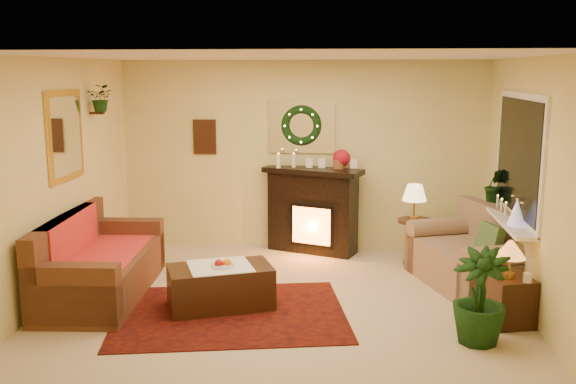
# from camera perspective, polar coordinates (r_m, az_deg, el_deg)

# --- Properties ---
(floor) EXTENTS (5.00, 5.00, 0.00)m
(floor) POSITION_cam_1_polar(r_m,az_deg,el_deg) (7.00, -0.28, -9.83)
(floor) COLOR beige
(floor) RESTS_ON ground
(ceiling) EXTENTS (5.00, 5.00, 0.00)m
(ceiling) POSITION_cam_1_polar(r_m,az_deg,el_deg) (6.55, -0.31, 11.98)
(ceiling) COLOR white
(ceiling) RESTS_ON ground
(wall_back) EXTENTS (5.00, 5.00, 0.00)m
(wall_back) POSITION_cam_1_polar(r_m,az_deg,el_deg) (8.87, 1.20, 3.25)
(wall_back) COLOR #EFD88C
(wall_back) RESTS_ON ground
(wall_front) EXTENTS (5.00, 5.00, 0.00)m
(wall_front) POSITION_cam_1_polar(r_m,az_deg,el_deg) (4.47, -3.27, -4.34)
(wall_front) COLOR #EFD88C
(wall_front) RESTS_ON ground
(wall_left) EXTENTS (4.50, 4.50, 0.00)m
(wall_left) POSITION_cam_1_polar(r_m,az_deg,el_deg) (7.34, -20.11, 1.00)
(wall_left) COLOR #EFD88C
(wall_left) RESTS_ON ground
(wall_right) EXTENTS (4.50, 4.50, 0.00)m
(wall_right) POSITION_cam_1_polar(r_m,az_deg,el_deg) (6.86, 20.95, 0.30)
(wall_right) COLOR #EFD88C
(wall_right) RESTS_ON ground
(area_rug) EXTENTS (2.62, 2.16, 0.01)m
(area_rug) POSITION_cam_1_polar(r_m,az_deg,el_deg) (6.73, -5.14, -10.70)
(area_rug) COLOR #43120D
(area_rug) RESTS_ON floor
(sofa) EXTENTS (1.07, 2.16, 0.90)m
(sofa) POSITION_cam_1_polar(r_m,az_deg,el_deg) (7.41, -16.20, -5.59)
(sofa) COLOR #3D2B1E
(sofa) RESTS_ON floor
(red_throw) EXTENTS (0.87, 1.42, 0.02)m
(red_throw) POSITION_cam_1_polar(r_m,az_deg,el_deg) (7.57, -16.21, -5.03)
(red_throw) COLOR red
(red_throw) RESTS_ON sofa
(fireplace) EXTENTS (1.25, 0.76, 1.09)m
(fireplace) POSITION_cam_1_polar(r_m,az_deg,el_deg) (8.78, 2.20, -1.81)
(fireplace) COLOR black
(fireplace) RESTS_ON floor
(poinsettia) EXTENTS (0.23, 0.23, 0.23)m
(poinsettia) POSITION_cam_1_polar(r_m,az_deg,el_deg) (8.65, 4.79, 3.02)
(poinsettia) COLOR #A61223
(poinsettia) RESTS_ON fireplace
(mantel_candle_a) EXTENTS (0.06, 0.06, 0.19)m
(mantel_candle_a) POSITION_cam_1_polar(r_m,az_deg,el_deg) (8.63, -0.86, 2.77)
(mantel_candle_a) COLOR silver
(mantel_candle_a) RESTS_ON fireplace
(mantel_candle_b) EXTENTS (0.06, 0.06, 0.18)m
(mantel_candle_b) POSITION_cam_1_polar(r_m,az_deg,el_deg) (8.66, 0.52, 2.80)
(mantel_candle_b) COLOR white
(mantel_candle_b) RESTS_ON fireplace
(mantel_mirror) EXTENTS (0.92, 0.02, 0.72)m
(mantel_mirror) POSITION_cam_1_polar(r_m,az_deg,el_deg) (8.80, 1.20, 5.81)
(mantel_mirror) COLOR white
(mantel_mirror) RESTS_ON wall_back
(wreath) EXTENTS (0.55, 0.11, 0.55)m
(wreath) POSITION_cam_1_polar(r_m,az_deg,el_deg) (8.76, 1.18, 5.92)
(wreath) COLOR #194719
(wreath) RESTS_ON wall_back
(wall_art) EXTENTS (0.32, 0.03, 0.48)m
(wall_art) POSITION_cam_1_polar(r_m,az_deg,el_deg) (9.02, -7.41, 4.89)
(wall_art) COLOR #381E11
(wall_art) RESTS_ON wall_back
(gold_mirror) EXTENTS (0.03, 0.84, 1.00)m
(gold_mirror) POSITION_cam_1_polar(r_m,az_deg,el_deg) (7.54, -19.21, 4.76)
(gold_mirror) COLOR gold
(gold_mirror) RESTS_ON wall_left
(hanging_plant) EXTENTS (0.33, 0.28, 0.36)m
(hanging_plant) POSITION_cam_1_polar(r_m,az_deg,el_deg) (8.16, -16.21, 6.89)
(hanging_plant) COLOR #194719
(hanging_plant) RESTS_ON wall_left
(loveseat) EXTENTS (1.38, 1.77, 0.90)m
(loveseat) POSITION_cam_1_polar(r_m,az_deg,el_deg) (7.69, 15.85, -5.05)
(loveseat) COLOR gray
(loveseat) RESTS_ON floor
(window_frame) EXTENTS (0.03, 1.86, 1.36)m
(window_frame) POSITION_cam_1_polar(r_m,az_deg,el_deg) (7.35, 19.86, 3.00)
(window_frame) COLOR white
(window_frame) RESTS_ON wall_right
(window_glass) EXTENTS (0.02, 1.70, 1.22)m
(window_glass) POSITION_cam_1_polar(r_m,az_deg,el_deg) (7.34, 19.74, 3.00)
(window_glass) COLOR black
(window_glass) RESTS_ON wall_right
(window_sill) EXTENTS (0.22, 1.86, 0.04)m
(window_sill) POSITION_cam_1_polar(r_m,az_deg,el_deg) (7.44, 18.74, -2.17)
(window_sill) COLOR white
(window_sill) RESTS_ON wall_right
(mini_tree) EXTENTS (0.18, 0.18, 0.27)m
(mini_tree) POSITION_cam_1_polar(r_m,az_deg,el_deg) (6.96, 19.66, -1.66)
(mini_tree) COLOR silver
(mini_tree) RESTS_ON window_sill
(sill_plant) EXTENTS (0.30, 0.24, 0.55)m
(sill_plant) POSITION_cam_1_polar(r_m,az_deg,el_deg) (8.10, 17.88, 0.46)
(sill_plant) COLOR #194915
(sill_plant) RESTS_ON window_sill
(side_table_round) EXTENTS (0.50, 0.50, 0.59)m
(side_table_round) POSITION_cam_1_polar(r_m,az_deg,el_deg) (8.39, 11.24, -4.20)
(side_table_round) COLOR #351E15
(side_table_round) RESTS_ON floor
(lamp_cream) EXTENTS (0.31, 0.31, 0.47)m
(lamp_cream) POSITION_cam_1_polar(r_m,az_deg,el_deg) (8.23, 11.17, -0.52)
(lamp_cream) COLOR #F4CE8E
(lamp_cream) RESTS_ON side_table_round
(end_table_square) EXTENTS (0.48, 0.48, 0.48)m
(end_table_square) POSITION_cam_1_polar(r_m,az_deg,el_deg) (6.72, 19.17, -8.91)
(end_table_square) COLOR #462A0E
(end_table_square) RESTS_ON floor
(lamp_tiffany) EXTENTS (0.30, 0.30, 0.44)m
(lamp_tiffany) POSITION_cam_1_polar(r_m,az_deg,el_deg) (6.55, 19.16, -5.04)
(lamp_tiffany) COLOR #EC9C40
(lamp_tiffany) RESTS_ON end_table_square
(coffee_table) EXTENTS (1.20, 0.94, 0.45)m
(coffee_table) POSITION_cam_1_polar(r_m,az_deg,el_deg) (6.84, -6.03, -8.51)
(coffee_table) COLOR #3A1A0B
(coffee_table) RESTS_ON floor
(fruit_bowl) EXTENTS (0.25, 0.25, 0.06)m
(fruit_bowl) POSITION_cam_1_polar(r_m,az_deg,el_deg) (6.73, -5.82, -6.68)
(fruit_bowl) COLOR silver
(fruit_bowl) RESTS_ON coffee_table
(floor_palm) EXTENTS (1.97, 1.97, 2.65)m
(floor_palm) POSITION_cam_1_polar(r_m,az_deg,el_deg) (6.14, 16.66, -8.83)
(floor_palm) COLOR #1D551A
(floor_palm) RESTS_ON floor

